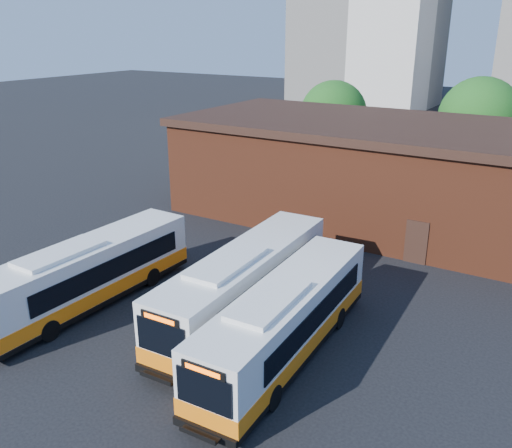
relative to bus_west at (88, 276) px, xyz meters
The scene contains 7 objects.
ground 8.65m from the bus_west, 10.78° to the right, with size 220.00×220.00×0.00m, color black.
bus_west is the anchor object (origin of this frame).
bus_midwest 7.24m from the bus_west, 22.16° to the left, with size 2.90×11.93×3.22m.
bus_mideast 9.69m from the bus_west, ahead, with size 2.78×11.43×3.09m.
depot_building 20.31m from the bus_west, 65.50° to the left, with size 28.60×12.60×6.40m.
tree_west 30.62m from the bus_west, 93.04° to the left, with size 6.00×6.00×7.65m.
tree_mid 34.22m from the bus_west, 72.23° to the left, with size 6.56×6.56×8.36m.
Camera 1 is at (9.77, -13.35, 12.00)m, focal length 38.00 mm.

